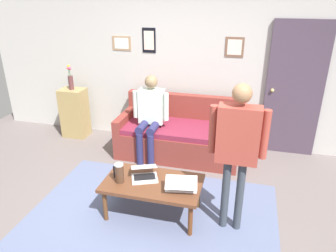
{
  "coord_description": "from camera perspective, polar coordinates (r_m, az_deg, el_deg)",
  "views": [
    {
      "loc": [
        -0.95,
        2.78,
        2.42
      ],
      "look_at": [
        -0.01,
        -0.85,
        0.8
      ],
      "focal_mm": 33.91,
      "sensor_mm": 36.0,
      "label": 1
    }
  ],
  "objects": [
    {
      "name": "laptop_center",
      "position": [
        3.48,
        2.4,
        -10.62
      ],
      "size": [
        0.38,
        0.34,
        0.14
      ],
      "color": "silver",
      "rests_on": "coffee_table"
    },
    {
      "name": "ground_plane",
      "position": [
        3.8,
        -3.51,
        -16.19
      ],
      "size": [
        7.68,
        7.68,
        0.0
      ],
      "primitive_type": "plane",
      "color": "#6B605E"
    },
    {
      "name": "couch",
      "position": [
        4.99,
        2.04,
        -1.68
      ],
      "size": [
        1.85,
        0.87,
        0.88
      ],
      "color": "maroon",
      "rests_on": "ground_plane"
    },
    {
      "name": "person_standing",
      "position": [
        3.18,
        12.39,
        -2.74
      ],
      "size": [
        0.57,
        0.19,
        1.63
      ],
      "color": "#373E47",
      "rests_on": "ground_plane"
    },
    {
      "name": "flower_vase",
      "position": [
        5.62,
        -17.12,
        7.94
      ],
      "size": [
        0.09,
        0.08,
        0.42
      ],
      "color": "brown",
      "rests_on": "side_shelf"
    },
    {
      "name": "interior_door",
      "position": [
        5.13,
        21.7,
        5.91
      ],
      "size": [
        0.82,
        0.09,
        2.05
      ],
      "color": "#493B4D",
      "rests_on": "ground_plane"
    },
    {
      "name": "back_wall",
      "position": [
        5.18,
        3.7,
        11.4
      ],
      "size": [
        7.04,
        0.11,
        2.7
      ],
      "color": "beige",
      "rests_on": "ground_plane"
    },
    {
      "name": "person_seated",
      "position": [
        4.72,
        -3.23,
        2.35
      ],
      "size": [
        0.55,
        0.51,
        1.28
      ],
      "color": "navy",
      "rests_on": "ground_plane"
    },
    {
      "name": "coffee_table",
      "position": [
        3.64,
        -2.78,
        -10.58
      ],
      "size": [
        1.1,
        0.62,
        0.43
      ],
      "color": "brown",
      "rests_on": "ground_plane"
    },
    {
      "name": "laptop_left",
      "position": [
        3.67,
        -4.26,
        -8.63
      ],
      "size": [
        0.38,
        0.38,
        0.15
      ],
      "color": "silver",
      "rests_on": "coffee_table"
    },
    {
      "name": "french_press",
      "position": [
        3.59,
        -8.75,
        -8.33
      ],
      "size": [
        0.12,
        0.1,
        0.26
      ],
      "color": "#4C3323",
      "rests_on": "coffee_table"
    },
    {
      "name": "side_shelf",
      "position": [
        5.8,
        -16.42,
        2.28
      ],
      "size": [
        0.42,
        0.32,
        0.86
      ],
      "color": "#A28852",
      "rests_on": "ground_plane"
    },
    {
      "name": "area_rug",
      "position": [
        3.8,
        -3.12,
        -16.19
      ],
      "size": [
        2.83,
        2.05,
        0.01
      ],
      "primitive_type": "cube",
      "color": "slate",
      "rests_on": "ground_plane"
    }
  ]
}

